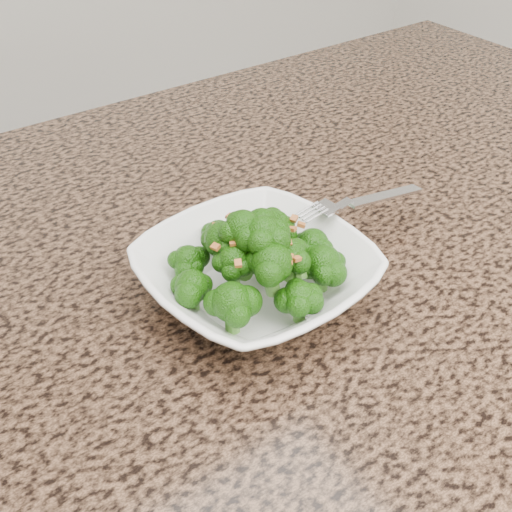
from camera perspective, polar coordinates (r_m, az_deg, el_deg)
granite_counter at (r=0.63m, az=-0.74°, el=-6.01°), size 1.64×1.04×0.03m
bowl at (r=0.62m, az=0.00°, el=-1.71°), size 0.23×0.23×0.05m
broccoli_pile at (r=0.59m, az=0.00°, el=2.76°), size 0.19×0.19×0.07m
garlic_topping at (r=0.57m, az=0.00°, el=5.71°), size 0.11×0.11×0.01m
fork at (r=0.67m, az=7.98°, el=4.64°), size 0.19×0.04×0.01m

